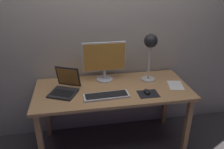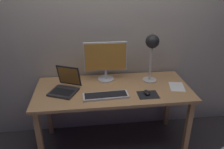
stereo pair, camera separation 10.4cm
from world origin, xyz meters
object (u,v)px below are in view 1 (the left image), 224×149
at_px(monitor, 104,59).
at_px(desk_lamp, 150,46).
at_px(keyboard_main, 106,96).
at_px(laptop, 66,85).
at_px(mouse, 147,91).

distance_m(monitor, desk_lamp, 0.51).
height_order(monitor, keyboard_main, monitor).
distance_m(monitor, keyboard_main, 0.44).
height_order(keyboard_main, laptop, laptop).
relative_size(keyboard_main, laptop, 1.25).
bearing_deg(keyboard_main, monitor, 84.45).
bearing_deg(desk_lamp, mouse, -110.40).
bearing_deg(desk_lamp, laptop, -173.05).
bearing_deg(laptop, monitor, 24.41).
distance_m(keyboard_main, desk_lamp, 0.70).
xyz_separation_m(keyboard_main, desk_lamp, (0.52, 0.29, 0.38)).
relative_size(monitor, mouse, 4.86).
bearing_deg(keyboard_main, mouse, -0.12).
bearing_deg(desk_lamp, monitor, 170.34).
relative_size(monitor, desk_lamp, 0.90).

